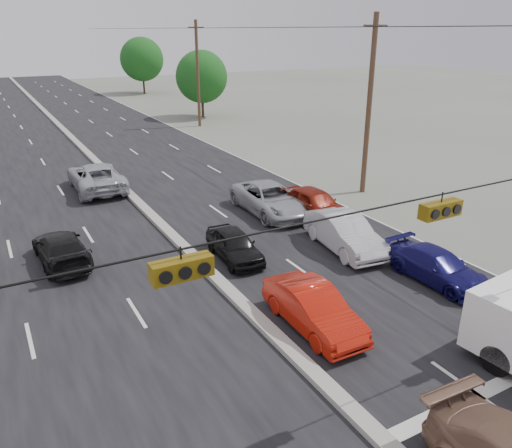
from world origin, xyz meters
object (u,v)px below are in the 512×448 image
at_px(utility_pole_right_b, 369,105).
at_px(tree_right_mid, 202,77).
at_px(utility_pole_right_c, 198,74).
at_px(queue_car_c, 271,199).
at_px(oncoming_far, 96,177).
at_px(queue_car_d, 437,267).
at_px(tree_right_far, 142,59).
at_px(queue_car_e, 315,204).
at_px(red_sedan, 313,309).
at_px(queue_car_a, 234,245).
at_px(queue_car_b, 344,233).
at_px(oncoming_near, 61,249).

xyz_separation_m(utility_pole_right_b, tree_right_mid, (2.50, 30.00, -0.77)).
height_order(utility_pole_right_b, utility_pole_right_c, same).
bearing_deg(queue_car_c, oncoming_far, 131.38).
bearing_deg(queue_car_d, tree_right_far, 80.78).
bearing_deg(queue_car_d, utility_pole_right_c, 80.09).
bearing_deg(oncoming_far, queue_car_e, 130.98).
bearing_deg(tree_right_mid, oncoming_far, -126.72).
bearing_deg(red_sedan, queue_car_d, 4.13).
distance_m(tree_right_mid, queue_car_e, 33.50).
xyz_separation_m(red_sedan, queue_car_a, (0.12, 5.93, -0.07)).
distance_m(red_sedan, queue_car_a, 5.93).
bearing_deg(red_sedan, queue_car_a, 89.73).
bearing_deg(queue_car_a, utility_pole_right_c, 72.98).
distance_m(queue_car_a, queue_car_d, 8.14).
distance_m(queue_car_c, oncoming_far, 11.17).
distance_m(utility_pole_right_b, queue_car_d, 12.35).
bearing_deg(queue_car_d, queue_car_e, 89.38).
height_order(red_sedan, oncoming_far, oncoming_far).
distance_m(red_sedan, queue_car_d, 6.04).
bearing_deg(queue_car_b, red_sedan, -129.83).
height_order(queue_car_a, queue_car_c, queue_car_c).
xyz_separation_m(tree_right_far, queue_car_c, (-10.25, -55.57, -4.19)).
bearing_deg(queue_car_b, tree_right_mid, 83.46).
height_order(tree_right_far, red_sedan, tree_right_far).
distance_m(utility_pole_right_b, oncoming_near, 18.08).
xyz_separation_m(queue_car_b, oncoming_near, (-11.12, 4.58, -0.14)).
relative_size(tree_right_far, queue_car_b, 1.71).
bearing_deg(queue_car_a, utility_pole_right_b, 26.60).
distance_m(utility_pole_right_c, tree_right_far, 30.20).
bearing_deg(oncoming_near, tree_right_mid, -124.84).
height_order(tree_right_far, queue_car_c, tree_right_far).
bearing_deg(utility_pole_right_b, oncoming_near, -174.65).
bearing_deg(red_sedan, oncoming_near, 125.95).
bearing_deg(queue_car_c, utility_pole_right_c, 76.78).
relative_size(queue_car_c, oncoming_near, 1.24).
bearing_deg(utility_pole_right_c, utility_pole_right_b, -90.00).
bearing_deg(utility_pole_right_c, queue_car_b, -101.45).
xyz_separation_m(utility_pole_right_b, tree_right_far, (3.50, 55.00, -0.15)).
height_order(utility_pole_right_b, queue_car_d, utility_pole_right_b).
distance_m(queue_car_a, queue_car_b, 4.89).
distance_m(utility_pole_right_b, tree_right_mid, 30.11).
xyz_separation_m(red_sedan, queue_car_b, (4.78, 4.46, 0.08)).
relative_size(queue_car_a, queue_car_e, 0.80).
height_order(tree_right_mid, oncoming_far, tree_right_mid).
distance_m(red_sedan, oncoming_far, 18.89).
relative_size(utility_pole_right_c, red_sedan, 2.35).
height_order(utility_pole_right_c, tree_right_far, utility_pole_right_c).
xyz_separation_m(tree_right_far, red_sedan, (-14.60, -65.67, -4.26)).
bearing_deg(oncoming_near, queue_car_d, 142.30).
bearing_deg(oncoming_far, utility_pole_right_b, 151.23).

